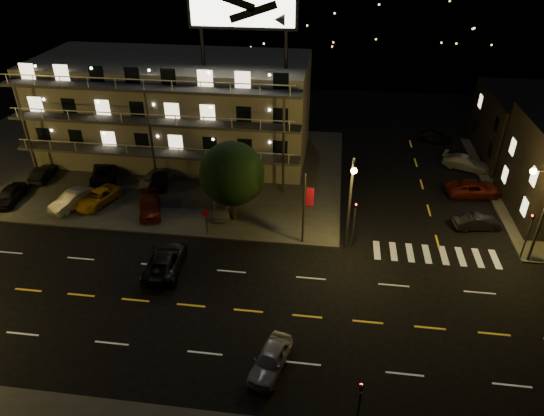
# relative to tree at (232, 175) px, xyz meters

# --- Properties ---
(ground) EXTENTS (140.00, 140.00, 0.00)m
(ground) POSITION_rel_tree_xyz_m (1.29, -11.17, -4.37)
(ground) COLOR black
(ground) RESTS_ON ground
(curb_nw) EXTENTS (44.00, 24.00, 0.15)m
(curb_nw) POSITION_rel_tree_xyz_m (-12.71, 8.83, -4.30)
(curb_nw) COLOR #333331
(curb_nw) RESTS_ON ground
(motel) EXTENTS (28.00, 13.80, 18.10)m
(motel) POSITION_rel_tree_xyz_m (-8.66, 12.71, 0.97)
(motel) COLOR gray
(motel) RESTS_ON ground
(streetlight_nc) EXTENTS (0.44, 1.92, 8.00)m
(streetlight_nc) POSITION_rel_tree_xyz_m (9.79, -3.24, 0.59)
(streetlight_nc) COLOR #2D2D30
(streetlight_nc) RESTS_ON ground
(streetlight_ne) EXTENTS (1.92, 0.44, 8.00)m
(streetlight_ne) POSITION_rel_tree_xyz_m (23.42, -2.87, 0.59)
(streetlight_ne) COLOR #2D2D30
(streetlight_ne) RESTS_ON ground
(signal_nw) EXTENTS (0.20, 0.27, 4.60)m
(signal_nw) POSITION_rel_tree_xyz_m (10.29, -2.68, -1.80)
(signal_nw) COLOR #2D2D30
(signal_nw) RESTS_ON ground
(signal_sw) EXTENTS (0.20, 0.27, 4.60)m
(signal_sw) POSITION_rel_tree_xyz_m (10.29, -19.67, -1.80)
(signal_sw) COLOR #2D2D30
(signal_sw) RESTS_ON ground
(signal_ne) EXTENTS (0.27, 0.20, 4.60)m
(signal_ne) POSITION_rel_tree_xyz_m (23.28, -2.67, -1.80)
(signal_ne) COLOR #2D2D30
(signal_ne) RESTS_ON ground
(banner_north) EXTENTS (0.83, 0.16, 6.40)m
(banner_north) POSITION_rel_tree_xyz_m (6.37, -2.77, -0.94)
(banner_north) COLOR #2D2D30
(banner_north) RESTS_ON ground
(stop_sign) EXTENTS (0.91, 0.11, 2.61)m
(stop_sign) POSITION_rel_tree_xyz_m (-1.71, -2.60, -2.66)
(stop_sign) COLOR #2D2D30
(stop_sign) RESTS_ON ground
(tree) EXTENTS (5.64, 5.43, 7.10)m
(tree) POSITION_rel_tree_xyz_m (0.00, 0.00, 0.00)
(tree) COLOR black
(tree) RESTS_ON curb_nw
(lot_car_0) EXTENTS (2.15, 4.35, 1.43)m
(lot_car_0) POSITION_rel_tree_xyz_m (-21.02, 0.07, -3.51)
(lot_car_0) COLOR black
(lot_car_0) RESTS_ON curb_nw
(lot_car_1) EXTENTS (3.17, 4.71, 1.47)m
(lot_car_1) POSITION_rel_tree_xyz_m (-14.85, -0.07, -3.49)
(lot_car_1) COLOR gray
(lot_car_1) RESTS_ON curb_nw
(lot_car_2) EXTENTS (3.58, 5.07, 1.28)m
(lot_car_2) POSITION_rel_tree_xyz_m (-12.82, 0.79, -3.58)
(lot_car_2) COLOR #F0AF16
(lot_car_2) RESTS_ON curb_nw
(lot_car_3) EXTENTS (3.33, 4.90, 1.32)m
(lot_car_3) POSITION_rel_tree_xyz_m (-7.60, -0.03, -3.56)
(lot_car_3) COLOR #58150C
(lot_car_3) RESTS_ON curb_nw
(lot_car_4) EXTENTS (2.31, 3.88, 1.24)m
(lot_car_4) POSITION_rel_tree_xyz_m (-1.25, 0.51, -3.60)
(lot_car_4) COLOR gray
(lot_car_4) RESTS_ON curb_nw
(lot_car_5) EXTENTS (1.72, 4.03, 1.29)m
(lot_car_5) POSITION_rel_tree_xyz_m (-20.40, 4.69, -3.57)
(lot_car_5) COLOR black
(lot_car_5) RESTS_ON curb_nw
(lot_car_6) EXTENTS (3.87, 5.63, 1.43)m
(lot_car_6) POSITION_rel_tree_xyz_m (-14.36, 5.61, -3.51)
(lot_car_6) COLOR black
(lot_car_6) RESTS_ON curb_nw
(lot_car_7) EXTENTS (3.30, 5.12, 1.38)m
(lot_car_7) POSITION_rel_tree_xyz_m (-8.65, 5.71, -3.53)
(lot_car_7) COLOR gray
(lot_car_7) RESTS_ON curb_nw
(lot_car_8) EXTENTS (2.68, 4.70, 1.51)m
(lot_car_8) POSITION_rel_tree_xyz_m (-8.44, 5.07, -3.47)
(lot_car_8) COLOR black
(lot_car_8) RESTS_ON curb_nw
(lot_car_9) EXTENTS (2.95, 4.60, 1.43)m
(lot_car_9) POSITION_rel_tree_xyz_m (-1.73, 6.33, -3.51)
(lot_car_9) COLOR #58150C
(lot_car_9) RESTS_ON curb_nw
(side_car_0) EXTENTS (4.08, 2.08, 1.28)m
(side_car_0) POSITION_rel_tree_xyz_m (20.82, 1.35, -3.73)
(side_car_0) COLOR black
(side_car_0) RESTS_ON ground
(side_car_1) EXTENTS (5.48, 3.03, 1.45)m
(side_car_1) POSITION_rel_tree_xyz_m (21.77, 7.22, -3.65)
(side_car_1) COLOR #58150C
(side_car_1) RESTS_ON ground
(side_car_2) EXTENTS (5.28, 3.76, 1.42)m
(side_car_2) POSITION_rel_tree_xyz_m (22.30, 13.04, -3.66)
(side_car_2) COLOR gray
(side_car_2) RESTS_ON ground
(side_car_3) EXTENTS (4.13, 2.86, 1.31)m
(side_car_3) POSITION_rel_tree_xyz_m (20.08, 20.00, -3.72)
(side_car_3) COLOR black
(side_car_3) RESTS_ON ground
(road_car_east) EXTENTS (2.61, 4.37, 1.39)m
(road_car_east) POSITION_rel_tree_xyz_m (5.43, -15.73, -3.67)
(road_car_east) COLOR gray
(road_car_east) RESTS_ON ground
(road_car_west) EXTENTS (2.94, 5.68, 1.53)m
(road_car_west) POSITION_rel_tree_xyz_m (-3.70, -7.51, -3.61)
(road_car_west) COLOR black
(road_car_west) RESTS_ON ground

